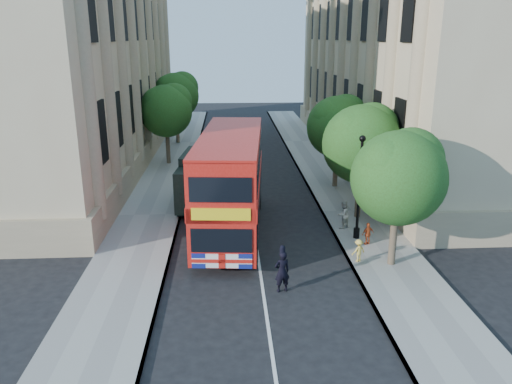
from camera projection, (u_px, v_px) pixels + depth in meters
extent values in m
plane|color=black|center=(265.00, 305.00, 18.84)|extent=(120.00, 120.00, 0.00)
cube|color=gray|center=(352.00, 212.00, 28.66)|extent=(3.50, 80.00, 0.12)
cube|color=gray|center=(150.00, 215.00, 28.04)|extent=(3.50, 80.00, 0.12)
cube|color=tan|center=(416.00, 45.00, 39.77)|extent=(12.00, 38.00, 18.00)
cube|color=tan|center=(63.00, 46.00, 38.27)|extent=(12.00, 38.00, 18.00)
cylinder|color=#473828|center=(393.00, 236.00, 21.59)|extent=(0.32, 0.32, 2.86)
sphere|color=#264517|center=(398.00, 178.00, 20.81)|extent=(4.00, 4.00, 4.00)
sphere|color=#264517|center=(411.00, 161.00, 21.03)|extent=(2.80, 2.80, 2.80)
sphere|color=#264517|center=(390.00, 168.00, 20.34)|extent=(2.60, 2.60, 2.60)
cylinder|color=#473828|center=(358.00, 193.00, 27.28)|extent=(0.32, 0.32, 2.99)
sphere|color=#264517|center=(362.00, 144.00, 26.47)|extent=(4.20, 4.20, 4.20)
sphere|color=#264517|center=(371.00, 130.00, 26.68)|extent=(2.94, 2.94, 2.94)
sphere|color=#264517|center=(354.00, 135.00, 26.00)|extent=(2.73, 2.73, 2.73)
cylinder|color=#473828|center=(336.00, 166.00, 33.02)|extent=(0.32, 0.32, 2.90)
sphere|color=#264517|center=(337.00, 127.00, 32.23)|extent=(4.00, 4.00, 4.00)
sphere|color=#264517|center=(346.00, 116.00, 32.44)|extent=(2.80, 2.80, 2.80)
sphere|color=#264517|center=(331.00, 120.00, 31.76)|extent=(2.60, 2.60, 2.60)
cylinder|color=#473828|center=(168.00, 146.00, 39.03)|extent=(0.32, 0.32, 2.99)
sphere|color=#264517|center=(166.00, 111.00, 38.22)|extent=(4.00, 4.00, 4.00)
sphere|color=#264517|center=(174.00, 101.00, 38.43)|extent=(2.80, 2.80, 2.80)
sphere|color=#264517|center=(159.00, 104.00, 37.74)|extent=(2.60, 2.60, 2.60)
cylinder|color=#473828|center=(177.00, 127.00, 46.63)|extent=(0.32, 0.32, 3.17)
sphere|color=#264517|center=(176.00, 96.00, 45.77)|extent=(4.20, 4.20, 4.20)
sphere|color=#264517|center=(182.00, 87.00, 45.97)|extent=(2.94, 2.94, 2.94)
sphere|color=#264517|center=(170.00, 90.00, 45.28)|extent=(2.73, 2.73, 2.73)
cylinder|color=black|center=(356.00, 233.00, 24.72)|extent=(0.30, 0.30, 0.50)
cylinder|color=black|center=(359.00, 190.00, 24.05)|extent=(0.14, 0.14, 5.00)
sphere|color=black|center=(363.00, 139.00, 23.30)|extent=(0.32, 0.32, 0.32)
cube|color=#B9150C|center=(231.00, 180.00, 25.11)|extent=(3.73, 11.00, 4.49)
cube|color=black|center=(231.00, 199.00, 25.40)|extent=(3.74, 10.33, 1.02)
cube|color=black|center=(231.00, 158.00, 24.76)|extent=(3.74, 10.33, 1.02)
cube|color=yellow|center=(221.00, 214.00, 19.91)|extent=(2.39, 0.28, 0.51)
cylinder|color=black|center=(197.00, 251.00, 22.16)|extent=(0.41, 1.16, 1.14)
cylinder|color=black|center=(254.00, 252.00, 22.09)|extent=(0.41, 1.16, 1.14)
cylinder|color=black|center=(214.00, 199.00, 29.21)|extent=(0.41, 1.16, 1.14)
cylinder|color=black|center=(258.00, 200.00, 29.15)|extent=(0.41, 1.16, 1.14)
cube|color=black|center=(197.00, 190.00, 27.78)|extent=(2.40, 2.21, 2.33)
cube|color=black|center=(194.00, 190.00, 26.79)|extent=(2.00, 0.30, 0.78)
cube|color=black|center=(203.00, 175.00, 30.04)|extent=(2.56, 3.75, 2.77)
cube|color=black|center=(202.00, 199.00, 29.80)|extent=(2.51, 5.50, 0.28)
cylinder|color=black|center=(180.00, 208.00, 28.03)|extent=(0.33, 0.91, 0.89)
cylinder|color=black|center=(215.00, 209.00, 27.95)|extent=(0.33, 0.91, 0.89)
cylinder|color=black|center=(190.00, 189.00, 31.52)|extent=(0.33, 0.91, 0.89)
cylinder|color=black|center=(222.00, 190.00, 31.44)|extent=(0.33, 0.91, 0.89)
imported|color=black|center=(282.00, 272.00, 19.58)|extent=(0.71, 0.56, 1.72)
imported|color=beige|center=(343.00, 214.00, 25.81)|extent=(0.93, 0.88, 1.51)
imported|color=#D15325|center=(368.00, 234.00, 23.84)|extent=(0.70, 0.48, 1.10)
imported|color=#E5C04E|center=(359.00, 250.00, 22.05)|extent=(0.76, 0.61, 1.03)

